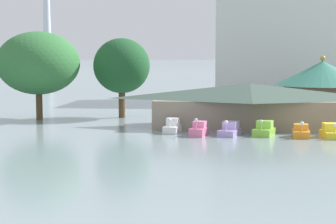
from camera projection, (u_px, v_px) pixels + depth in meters
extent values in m
cube|color=white|center=(172.00, 129.00, 55.07)|extent=(1.69, 2.88, 0.68)
cube|color=white|center=(173.00, 122.00, 55.33)|extent=(1.29, 1.37, 0.74)
cylinder|color=white|center=(170.00, 125.00, 53.96)|extent=(0.14, 0.14, 0.49)
sphere|color=white|center=(170.00, 120.00, 53.91)|extent=(0.34, 0.34, 0.34)
cube|color=pink|center=(199.00, 132.00, 52.90)|extent=(1.83, 2.57, 0.76)
cube|color=pink|center=(200.00, 124.00, 53.11)|extent=(1.34, 1.28, 0.60)
cylinder|color=pink|center=(196.00, 125.00, 51.95)|extent=(0.14, 0.14, 0.71)
sphere|color=white|center=(196.00, 120.00, 51.90)|extent=(0.29, 0.29, 0.29)
cube|color=#B299D8|center=(230.00, 132.00, 53.16)|extent=(2.37, 3.22, 0.58)
cube|color=#C8ADF0|center=(231.00, 125.00, 53.42)|extent=(1.66, 1.64, 0.73)
cylinder|color=#B299D8|center=(226.00, 127.00, 52.05)|extent=(0.14, 0.14, 0.61)
sphere|color=white|center=(226.00, 122.00, 52.00)|extent=(0.37, 0.37, 0.37)
cube|color=#8CCC3F|center=(264.00, 132.00, 53.00)|extent=(2.36, 2.89, 0.68)
cube|color=#A0E24F|center=(265.00, 124.00, 53.21)|extent=(1.69, 1.51, 0.73)
cylinder|color=#8CCC3F|center=(261.00, 126.00, 52.02)|extent=(0.14, 0.14, 0.64)
sphere|color=white|center=(261.00, 121.00, 51.98)|extent=(0.30, 0.30, 0.30)
cube|color=orange|center=(301.00, 134.00, 51.97)|extent=(1.74, 2.60, 0.63)
cube|color=gold|center=(301.00, 127.00, 52.21)|extent=(1.38, 1.23, 0.57)
cylinder|color=orange|center=(302.00, 129.00, 50.94)|extent=(0.14, 0.14, 0.59)
sphere|color=white|center=(302.00, 123.00, 50.89)|extent=(0.37, 0.37, 0.37)
cube|color=yellow|center=(331.00, 134.00, 51.72)|extent=(1.69, 3.07, 0.59)
cube|color=yellow|center=(330.00, 127.00, 52.03)|extent=(1.37, 1.42, 0.71)
cylinder|color=yellow|center=(335.00, 130.00, 50.47)|extent=(0.14, 0.14, 0.56)
sphere|color=white|center=(335.00, 125.00, 50.43)|extent=(0.30, 0.30, 0.30)
cube|color=gray|center=(249.00, 113.00, 59.16)|extent=(19.72, 7.13, 2.94)
pyramid|color=#42564C|center=(250.00, 91.00, 58.93)|extent=(21.30, 8.20, 1.67)
cylinder|color=brown|center=(322.00, 99.00, 74.15)|extent=(9.89, 9.89, 3.61)
cone|color=#387F6B|center=(322.00, 73.00, 73.81)|extent=(12.38, 12.38, 3.17)
sphere|color=#B7993D|center=(323.00, 58.00, 73.62)|extent=(0.70, 0.70, 0.70)
cylinder|color=brown|center=(39.00, 107.00, 66.19)|extent=(0.75, 0.75, 2.96)
ellipsoid|color=#337038|center=(38.00, 63.00, 65.68)|extent=(9.63, 9.63, 7.32)
cylinder|color=brown|center=(122.00, 105.00, 68.28)|extent=(0.79, 0.79, 2.98)
ellipsoid|color=#1E5128|center=(122.00, 66.00, 67.80)|extent=(6.78, 6.78, 6.59)
cube|color=silver|center=(332.00, 47.00, 94.93)|extent=(38.99, 14.54, 17.90)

